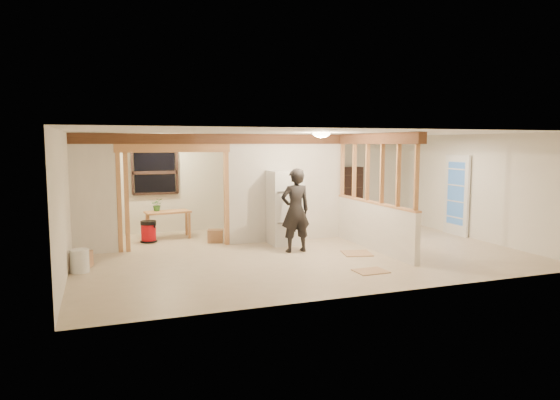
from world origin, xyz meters
name	(u,v)px	position (x,y,z in m)	size (l,w,h in m)	color
floor	(298,251)	(0.00, 0.00, -0.01)	(9.00, 6.50, 0.01)	beige
ceiling	(298,133)	(0.00, 0.00, 2.50)	(9.00, 6.50, 0.01)	white
wall_back	(253,182)	(0.00, 3.25, 1.25)	(9.00, 0.01, 2.50)	white
wall_front	(379,213)	(0.00, -3.25, 1.25)	(9.00, 0.01, 2.50)	white
wall_left	(66,201)	(-4.50, 0.00, 1.25)	(0.01, 6.50, 2.50)	white
wall_right	(471,186)	(4.50, 0.00, 1.25)	(0.01, 6.50, 2.50)	white
partition_left_stub	(93,194)	(-4.05, 1.20, 1.25)	(0.90, 0.12, 2.50)	silver
partition_center	(287,188)	(0.20, 1.20, 1.25)	(2.80, 0.12, 2.50)	silver
doorway_frame	(175,198)	(-2.40, 1.20, 1.10)	(2.46, 0.14, 2.20)	tan
header_beam_back	(237,139)	(-1.00, 1.20, 2.38)	(7.00, 0.18, 0.22)	brown
header_beam_right	(375,139)	(1.60, -0.40, 2.38)	(0.18, 3.30, 0.22)	brown
pony_wall	(373,226)	(1.60, -0.40, 0.50)	(0.12, 3.20, 1.00)	silver
stud_partition	(375,173)	(1.60, -0.40, 1.66)	(0.14, 3.20, 1.32)	tan
window_back	(155,173)	(-2.60, 3.17, 1.55)	(1.12, 0.10, 1.10)	black
french_door	(457,195)	(4.42, 0.40, 1.00)	(0.12, 0.86, 2.00)	white
ceiling_dome_main	(321,133)	(0.30, -0.50, 2.48)	(0.36, 0.36, 0.16)	#FFEABF
ceiling_dome_util	(162,135)	(-2.50, 2.30, 2.48)	(0.32, 0.32, 0.14)	#FFEABF
hanging_bulb	(189,148)	(-2.00, 1.60, 2.18)	(0.07, 0.07, 0.07)	#FFD88C
refrigerator	(285,208)	(0.00, 0.81, 0.84)	(0.69, 0.67, 1.67)	white
woman	(295,210)	(-0.07, -0.05, 0.88)	(0.64, 0.42, 1.77)	#282525
work_table	(168,224)	(-2.40, 2.44, 0.33)	(1.05, 0.52, 0.66)	tan
potted_plant	(157,205)	(-2.64, 2.53, 0.81)	(0.28, 0.24, 0.31)	#2E5421
shop_vac	(149,231)	(-2.90, 2.05, 0.26)	(0.39, 0.39, 0.51)	#B40810
bookshelf	(348,195)	(2.80, 3.05, 0.80)	(0.80, 0.27, 1.61)	black
bucket	(80,261)	(-4.31, -0.33, 0.21)	(0.33, 0.33, 0.42)	silver
box_util_a	(215,236)	(-1.44, 1.54, 0.15)	(0.34, 0.29, 0.29)	#A77551
box_util_b	(113,236)	(-3.68, 2.31, 0.16)	(0.34, 0.34, 0.32)	#A77551
box_front	(81,259)	(-4.29, 0.07, 0.15)	(0.36, 0.29, 0.29)	#A77551
floor_panel_near	(357,253)	(1.05, -0.68, 0.01)	(0.57, 0.57, 0.02)	tan
floor_panel_far	(371,271)	(0.58, -2.05, 0.01)	(0.56, 0.45, 0.02)	tan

